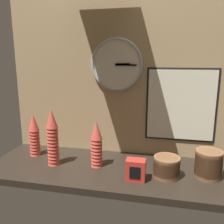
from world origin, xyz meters
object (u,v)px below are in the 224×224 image
at_px(menu_board, 181,105).
at_px(napkin_dispenser, 136,170).
at_px(wall_clock, 117,64).
at_px(cup_stack_center, 96,144).
at_px(cup_stack_left, 53,137).
at_px(bowl_stack_right, 167,166).
at_px(bowl_stack_far_right, 208,163).
at_px(cup_stack_far_left, 34,135).

xyz_separation_m(menu_board, napkin_dispenser, (-0.24, -0.37, -0.30)).
xyz_separation_m(wall_clock, napkin_dispenser, (0.18, -0.36, -0.56)).
height_order(cup_stack_center, cup_stack_left, cup_stack_left).
distance_m(cup_stack_center, menu_board, 0.60).
height_order(bowl_stack_right, wall_clock, wall_clock).
relative_size(cup_stack_center, bowl_stack_right, 1.97).
bearing_deg(wall_clock, bowl_stack_far_right, -23.10).
distance_m(cup_stack_left, napkin_dispenser, 0.55).
height_order(bowl_stack_far_right, wall_clock, wall_clock).
distance_m(bowl_stack_right, napkin_dispenser, 0.18).
xyz_separation_m(cup_stack_left, bowl_stack_far_right, (0.92, 0.03, -0.10)).
xyz_separation_m(bowl_stack_far_right, wall_clock, (-0.57, 0.24, 0.53)).
bearing_deg(cup_stack_center, wall_clock, 72.40).
bearing_deg(cup_stack_left, cup_stack_center, 7.13).
height_order(cup_stack_center, menu_board, menu_board).
relative_size(bowl_stack_right, menu_board, 0.31).
distance_m(bowl_stack_far_right, menu_board, 0.40).
bearing_deg(cup_stack_center, menu_board, 26.44).
relative_size(bowl_stack_far_right, wall_clock, 0.46).
bearing_deg(cup_stack_left, bowl_stack_far_right, 1.81).
height_order(cup_stack_center, wall_clock, wall_clock).
relative_size(bowl_stack_far_right, menu_board, 0.33).
bearing_deg(cup_stack_far_left, wall_clock, 16.59).
distance_m(cup_stack_center, cup_stack_left, 0.28).
height_order(bowl_stack_right, napkin_dispenser, bowl_stack_right).
distance_m(cup_stack_center, wall_clock, 0.53).
distance_m(wall_clock, napkin_dispenser, 0.69).
bearing_deg(bowl_stack_far_right, cup_stack_far_left, 175.70).
relative_size(cup_stack_far_left, wall_clock, 0.85).
distance_m(cup_stack_center, napkin_dispenser, 0.30).
bearing_deg(cup_stack_far_left, menu_board, 9.99).
height_order(cup_stack_left, wall_clock, wall_clock).
bearing_deg(wall_clock, napkin_dispenser, -63.58).
bearing_deg(cup_stack_center, bowl_stack_far_right, -0.42).
bearing_deg(napkin_dispenser, cup_stack_left, 170.47).
relative_size(cup_stack_center, cup_stack_far_left, 1.00).
distance_m(cup_stack_left, bowl_stack_far_right, 0.93).
height_order(wall_clock, napkin_dispenser, wall_clock).
bearing_deg(napkin_dispenser, cup_stack_far_left, 164.37).
bearing_deg(bowl_stack_right, bowl_stack_far_right, 10.89).
height_order(wall_clock, menu_board, wall_clock).
height_order(bowl_stack_right, menu_board, menu_board).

